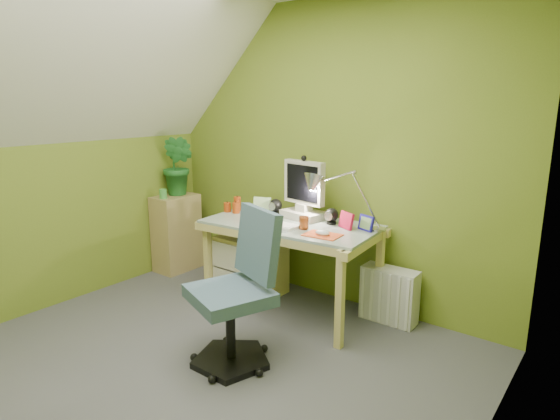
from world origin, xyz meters
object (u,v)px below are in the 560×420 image
Objects in this scene: desk at (290,266)px; desk_lamp at (355,186)px; monitor at (304,185)px; potted_plant at (178,166)px; radiator at (389,295)px; task_chair at (230,293)px; side_ledge at (177,233)px.

desk_lamp is at bearing 17.12° from desk.
potted_plant is at bearing -168.73° from monitor.
desk_lamp is at bearing 8.03° from monitor.
monitor is at bearing -172.86° from radiator.
desk is 2.34× the size of potted_plant.
task_chair is (1.57, -0.97, -0.55)m from potted_plant.
side_ledge reaches higher than radiator.
potted_plant is 1.93m from task_chair.
monitor is 0.95× the size of potted_plant.
desk_lamp is 0.86m from radiator.
task_chair is at bearing -83.22° from desk.
desk is 1.79× the size of side_ledge.
monitor reaches higher than side_ledge.
potted_plant reaches higher than task_chair.
monitor is 1.54m from side_ledge.
desk_lamp is 1.51× the size of radiator.
side_ledge is at bearing 170.50° from task_chair.
side_ledge is 1.84m from task_chair.
potted_plant is (0.02, 0.05, 0.65)m from side_ledge.
monitor is at bearing 120.10° from task_chair.
desk_lamp reaches higher than side_ledge.
desk_lamp is (0.45, 0.18, 0.67)m from desk.
desk_lamp is 0.85× the size of side_ledge.
monitor is at bearing 177.77° from desk_lamp.
radiator is at bearing 6.14° from side_ledge.
desk is 1.41m from side_ledge.
desk is 1.55m from potted_plant.
side_ledge is (-1.41, -0.13, -0.61)m from monitor.
potted_plant is 2.27m from radiator.
monitor is at bearing 5.22° from side_ledge.
desk_lamp is at bearing 2.45° from potted_plant.
radiator is at bearing 15.98° from monitor.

